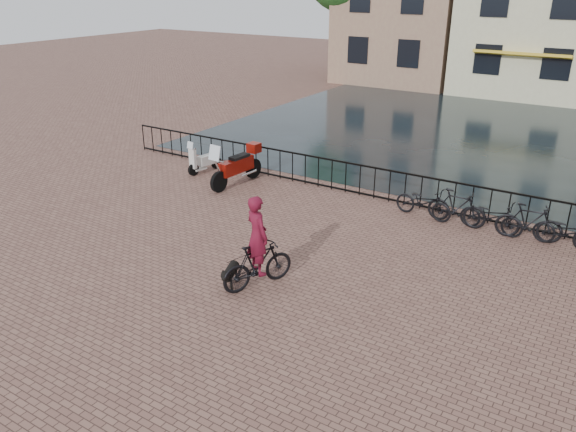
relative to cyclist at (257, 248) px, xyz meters
The scene contains 12 objects.
ground 1.90m from the cyclist, 92.68° to the right, with size 100.00×100.00×0.00m, color brown.
canal_water 15.69m from the cyclist, 90.28° to the left, with size 20.00×20.00×0.00m, color black.
railing 6.38m from the cyclist, 90.69° to the left, with size 20.00×0.05×1.02m.
cyclist is the anchor object (origin of this frame).
dog 0.90m from the cyclist, 149.93° to the right, with size 0.57×0.90×0.58m.
motorcycle 6.74m from the cyclist, 131.26° to the left, with size 0.71×2.28×1.60m.
scooter 8.32m from the cyclist, 138.28° to the left, with size 0.61×1.39×1.24m.
parked_bike_0 6.03m from the cyclist, 73.35° to the left, with size 0.60×1.72×0.90m, color black.
parked_bike_1 6.37m from the cyclist, 65.11° to the left, with size 0.47×1.66×1.00m, color black.
parked_bike_2 6.82m from the cyclist, 57.83° to the left, with size 0.60×1.72×0.90m, color black.
parked_bike_3 7.37m from the cyclist, 51.55° to the left, with size 0.47×1.66×1.00m, color black.
parked_bike_4 8.00m from the cyclist, 46.20° to the left, with size 0.60×1.72×0.90m, color black.
Camera 1 is at (6.51, -7.25, 6.39)m, focal length 35.00 mm.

